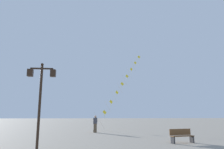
% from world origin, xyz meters
% --- Properties ---
extents(ground_plane, '(160.00, 160.00, 0.00)m').
position_xyz_m(ground_plane, '(0.00, 20.00, 0.00)').
color(ground_plane, gray).
extents(twin_lantern_lamp_post, '(1.50, 0.28, 4.62)m').
position_xyz_m(twin_lantern_lamp_post, '(-1.88, 9.86, 3.21)').
color(twin_lantern_lamp_post, black).
rests_on(twin_lantern_lamp_post, ground_plane).
extents(kite_train, '(7.69, 9.56, 11.40)m').
position_xyz_m(kite_train, '(5.24, 26.42, 6.09)').
color(kite_train, brown).
rests_on(kite_train, ground_plane).
extents(kite_flyer, '(0.47, 0.60, 1.71)m').
position_xyz_m(kite_flyer, '(1.37, 20.35, 0.90)').
color(kite_flyer, brown).
rests_on(kite_flyer, ground_plane).
extents(park_bench, '(1.66, 0.75, 0.89)m').
position_xyz_m(park_bench, '(6.78, 11.80, 0.45)').
color(park_bench, brown).
rests_on(park_bench, ground_plane).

